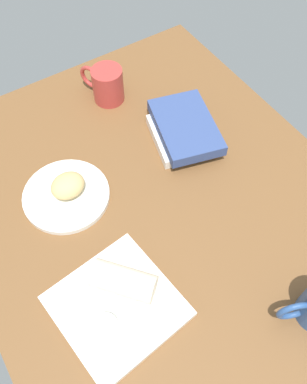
{
  "coord_description": "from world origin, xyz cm",
  "views": [
    {
      "loc": [
        44.46,
        -29.28,
        88.7
      ],
      "look_at": [
        -0.9,
        -0.3,
        7.0
      ],
      "focal_mm": 38.44,
      "sensor_mm": 36.0,
      "label": 1
    }
  ],
  "objects_px": {
    "square_plate": "(117,306)",
    "book_stack": "(185,130)",
    "second_mug": "(107,84)",
    "sauce_cup": "(105,327)",
    "round_plate": "(66,195)",
    "scone_pastry": "(68,186)",
    "breakfast_wrap": "(123,281)"
  },
  "relations": [
    {
      "from": "square_plate",
      "to": "book_stack",
      "type": "bearing_deg",
      "value": 128.52
    },
    {
      "from": "second_mug",
      "to": "sauce_cup",
      "type": "bearing_deg",
      "value": -29.38
    },
    {
      "from": "round_plate",
      "to": "second_mug",
      "type": "relative_size",
      "value": 1.58
    },
    {
      "from": "scone_pastry",
      "to": "square_plate",
      "type": "height_order",
      "value": "scone_pastry"
    },
    {
      "from": "round_plate",
      "to": "scone_pastry",
      "type": "relative_size",
      "value": 2.51
    },
    {
      "from": "scone_pastry",
      "to": "breakfast_wrap",
      "type": "height_order",
      "value": "breakfast_wrap"
    },
    {
      "from": "scone_pastry",
      "to": "breakfast_wrap",
      "type": "bearing_deg",
      "value": -1.91
    },
    {
      "from": "round_plate",
      "to": "book_stack",
      "type": "relative_size",
      "value": 0.85
    },
    {
      "from": "scone_pastry",
      "to": "second_mug",
      "type": "distance_m",
      "value": 0.34
    },
    {
      "from": "scone_pastry",
      "to": "sauce_cup",
      "type": "relative_size",
      "value": 1.6
    },
    {
      "from": "book_stack",
      "to": "second_mug",
      "type": "distance_m",
      "value": 0.26
    },
    {
      "from": "book_stack",
      "to": "second_mug",
      "type": "bearing_deg",
      "value": -158.2
    },
    {
      "from": "square_plate",
      "to": "second_mug",
      "type": "bearing_deg",
      "value": 152.57
    },
    {
      "from": "book_stack",
      "to": "square_plate",
      "type": "bearing_deg",
      "value": -51.48
    },
    {
      "from": "sauce_cup",
      "to": "breakfast_wrap",
      "type": "bearing_deg",
      "value": 127.09
    },
    {
      "from": "scone_pastry",
      "to": "square_plate",
      "type": "bearing_deg",
      "value": -8.0
    },
    {
      "from": "square_plate",
      "to": "second_mug",
      "type": "xyz_separation_m",
      "value": [
        -0.55,
        0.29,
        0.04
      ]
    },
    {
      "from": "second_mug",
      "to": "round_plate",
      "type": "bearing_deg",
      "value": -45.8
    },
    {
      "from": "breakfast_wrap",
      "to": "sauce_cup",
      "type": "bearing_deg",
      "value": 177.22
    },
    {
      "from": "breakfast_wrap",
      "to": "book_stack",
      "type": "bearing_deg",
      "value": -1.22
    },
    {
      "from": "breakfast_wrap",
      "to": "second_mug",
      "type": "bearing_deg",
      "value": 24.49
    },
    {
      "from": "scone_pastry",
      "to": "sauce_cup",
      "type": "xyz_separation_m",
      "value": [
        0.34,
        -0.09,
        -0.01
      ]
    },
    {
      "from": "round_plate",
      "to": "sauce_cup",
      "type": "bearing_deg",
      "value": -12.48
    },
    {
      "from": "round_plate",
      "to": "scone_pastry",
      "type": "height_order",
      "value": "scone_pastry"
    },
    {
      "from": "round_plate",
      "to": "scone_pastry",
      "type": "distance_m",
      "value": 0.03
    },
    {
      "from": "scone_pastry",
      "to": "book_stack",
      "type": "xyz_separation_m",
      "value": [
        0.0,
        0.34,
        -0.01
      ]
    },
    {
      "from": "round_plate",
      "to": "breakfast_wrap",
      "type": "bearing_deg",
      "value": 0.31
    },
    {
      "from": "round_plate",
      "to": "sauce_cup",
      "type": "distance_m",
      "value": 0.34
    },
    {
      "from": "sauce_cup",
      "to": "breakfast_wrap",
      "type": "height_order",
      "value": "breakfast_wrap"
    },
    {
      "from": "sauce_cup",
      "to": "breakfast_wrap",
      "type": "relative_size",
      "value": 0.4
    },
    {
      "from": "sauce_cup",
      "to": "square_plate",
      "type": "bearing_deg",
      "value": 127.09
    },
    {
      "from": "sauce_cup",
      "to": "second_mug",
      "type": "distance_m",
      "value": 0.67
    }
  ]
}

